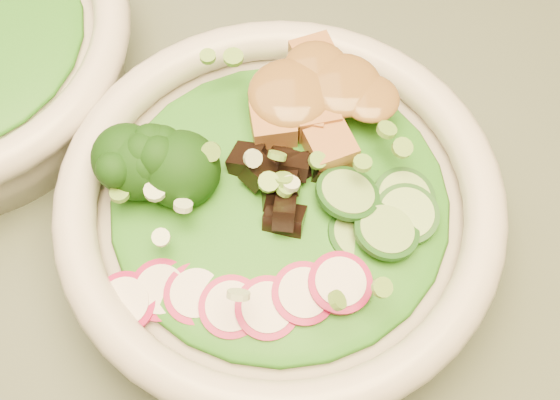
{
  "coord_description": "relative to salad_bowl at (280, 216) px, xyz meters",
  "views": [
    {
      "loc": [
        0.03,
        -0.06,
        1.17
      ],
      "look_at": [
        0.03,
        0.13,
        0.8
      ],
      "focal_mm": 50.0,
      "sensor_mm": 36.0,
      "label": 1
    }
  ],
  "objects": [
    {
      "name": "salad_bowl",
      "position": [
        0.0,
        0.0,
        0.0
      ],
      "size": [
        0.24,
        0.24,
        0.07
      ],
      "rotation": [
        0.0,
        0.0,
        -0.07
      ],
      "color": "silver",
      "rests_on": "dining_table"
    },
    {
      "name": "lettuce_bed",
      "position": [
        -0.0,
        0.0,
        0.02
      ],
      "size": [
        0.18,
        0.18,
        0.02
      ],
      "primitive_type": "ellipsoid",
      "color": "#185D13",
      "rests_on": "salad_bowl"
    },
    {
      "name": "broccoli_florets",
      "position": [
        -0.05,
        0.01,
        0.03
      ],
      "size": [
        0.08,
        0.07,
        0.04
      ],
      "primitive_type": null,
      "rotation": [
        0.0,
        0.0,
        -0.07
      ],
      "color": "black",
      "rests_on": "salad_bowl"
    },
    {
      "name": "radish_slices",
      "position": [
        -0.02,
        -0.06,
        0.02
      ],
      "size": [
        0.1,
        0.04,
        0.02
      ],
      "primitive_type": null,
      "rotation": [
        0.0,
        0.0,
        -0.07
      ],
      "color": "#980B3E",
      "rests_on": "salad_bowl"
    },
    {
      "name": "cucumber_slices",
      "position": [
        0.06,
        -0.02,
        0.03
      ],
      "size": [
        0.07,
        0.07,
        0.03
      ],
      "primitive_type": null,
      "rotation": [
        0.0,
        0.0,
        -0.07
      ],
      "color": "#92BA67",
      "rests_on": "salad_bowl"
    },
    {
      "name": "mushroom_heap",
      "position": [
        0.0,
        0.01,
        0.03
      ],
      "size": [
        0.07,
        0.07,
        0.04
      ],
      "primitive_type": null,
      "rotation": [
        0.0,
        0.0,
        -0.07
      ],
      "color": "black",
      "rests_on": "salad_bowl"
    },
    {
      "name": "tofu_cubes",
      "position": [
        0.02,
        0.05,
        0.03
      ],
      "size": [
        0.08,
        0.06,
        0.03
      ],
      "primitive_type": null,
      "rotation": [
        0.0,
        0.0,
        -0.07
      ],
      "color": "#A66737",
      "rests_on": "salad_bowl"
    },
    {
      "name": "peanut_sauce",
      "position": [
        0.02,
        0.05,
        0.04
      ],
      "size": [
        0.06,
        0.05,
        0.01
      ],
      "primitive_type": "ellipsoid",
      "color": "brown",
      "rests_on": "tofu_cubes"
    },
    {
      "name": "scallion_garnish",
      "position": [
        -0.0,
        0.0,
        0.04
      ],
      "size": [
        0.17,
        0.17,
        0.02
      ],
      "primitive_type": null,
      "color": "#649936",
      "rests_on": "salad_bowl"
    }
  ]
}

